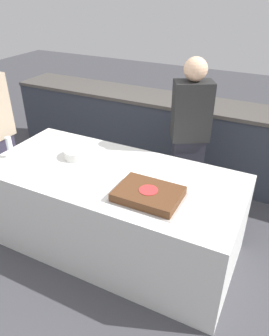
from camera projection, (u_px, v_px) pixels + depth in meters
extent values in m
plane|color=#424247|center=(115.00, 243.00, 3.06)|extent=(14.00, 14.00, 0.00)
cube|color=#333842|center=(177.00, 137.00, 4.05)|extent=(4.40, 0.55, 0.88)
cube|color=#4C4742|center=(179.00, 101.00, 3.81)|extent=(4.40, 0.58, 0.04)
cube|color=silver|center=(114.00, 211.00, 2.87)|extent=(2.13, 0.98, 0.77)
cube|color=#B7B2AD|center=(148.00, 198.00, 2.37)|extent=(0.50, 0.38, 0.00)
cube|color=#56331C|center=(148.00, 194.00, 2.35)|extent=(0.46, 0.34, 0.06)
cylinder|color=red|center=(148.00, 190.00, 2.33)|extent=(0.14, 0.14, 0.00)
cylinder|color=white|center=(77.00, 153.00, 2.89)|extent=(0.24, 0.24, 0.08)
cylinder|color=white|center=(12.00, 157.00, 2.90)|extent=(0.06, 0.06, 0.00)
cylinder|color=white|center=(11.00, 153.00, 2.88)|extent=(0.01, 0.01, 0.08)
cylinder|color=white|center=(9.00, 143.00, 2.83)|extent=(0.05, 0.05, 0.12)
cylinder|color=white|center=(167.00, 176.00, 2.63)|extent=(0.20, 0.20, 0.00)
cube|color=#282833|center=(185.00, 179.00, 3.23)|extent=(0.32, 0.28, 0.87)
cube|color=black|center=(192.00, 111.00, 2.88)|extent=(0.39, 0.34, 0.53)
sphere|color=#D8AD89|center=(196.00, 69.00, 2.69)|extent=(0.20, 0.20, 0.20)
cube|color=#383347|center=(5.00, 174.00, 3.35)|extent=(0.16, 0.28, 0.82)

